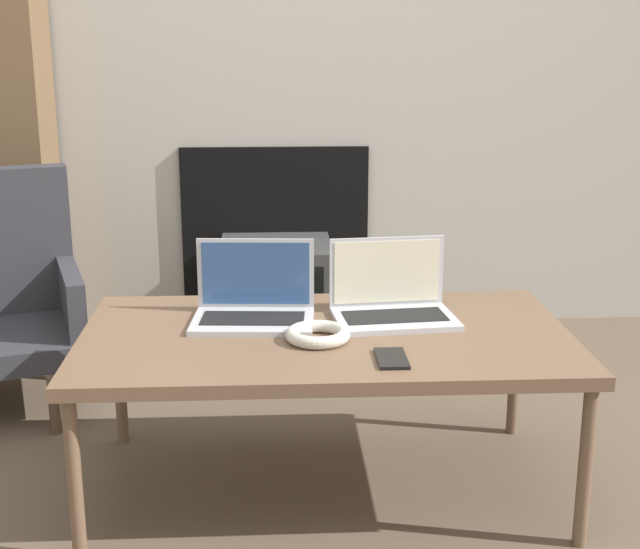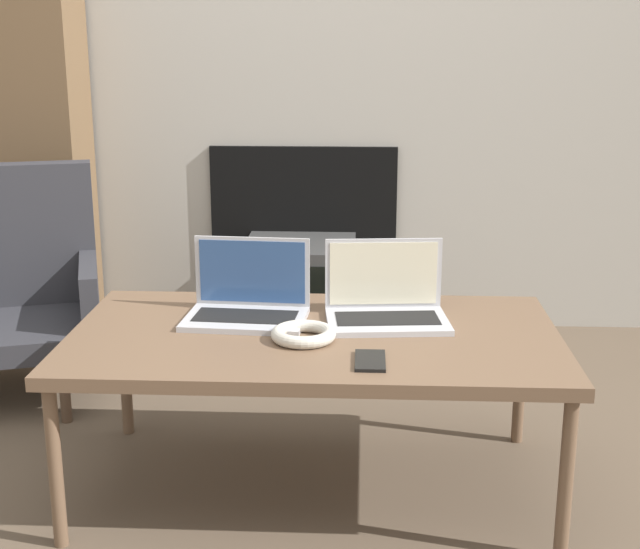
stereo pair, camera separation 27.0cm
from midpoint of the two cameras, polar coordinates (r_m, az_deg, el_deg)
name	(u,v)px [view 1 (the left image)]	position (r m, az deg, el deg)	size (l,w,h in m)	color
ground_plane	(332,539)	(2.38, -2.61, -16.67)	(14.00, 14.00, 0.00)	brown
wall_back	(304,27)	(3.84, -3.14, 15.56)	(7.00, 0.08, 2.60)	#ADA89E
table	(326,343)	(2.44, -2.79, -4.45)	(1.33, 0.74, 0.47)	brown
laptop_left	(254,304)	(2.54, -7.29, -1.91)	(0.35, 0.26, 0.22)	#B2B2B7
laptop_right	(392,302)	(2.54, 1.60, -1.79)	(0.36, 0.26, 0.22)	#B2B2B7
headphones	(318,334)	(2.36, -3.42, -3.91)	(0.17, 0.17, 0.03)	beige
phone	(392,358)	(2.22, 1.14, -5.46)	(0.08, 0.14, 0.01)	black
tv	(276,293)	(3.72, -4.90, -1.20)	(0.45, 0.43, 0.42)	#383838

